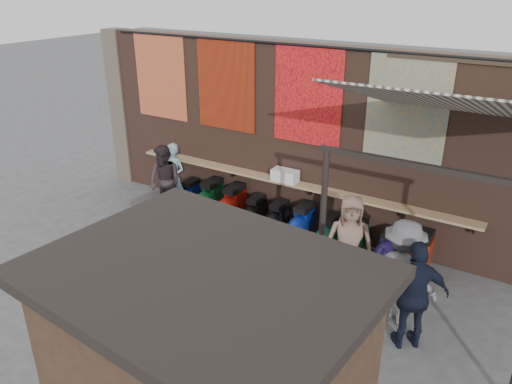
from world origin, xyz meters
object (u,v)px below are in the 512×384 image
diner_left (174,178)px  diner_right (165,182)px  scooter_stool_4 (278,219)px  shopper_tan (349,241)px  scooter_stool_5 (302,223)px  scooter_stool_6 (329,233)px  scooter_stool_7 (357,240)px  shopper_grey (401,273)px  shopper_navy (414,296)px  scooter_stool_8 (387,247)px  scooter_stool_3 (255,212)px  scooter_stool_1 (210,198)px  scooter_stool_0 (190,194)px  scooter_stool_2 (233,204)px  scooter_stool_9 (420,255)px  shelf_box (285,176)px

diner_left → diner_right: size_ratio=0.97×
scooter_stool_4 → shopper_tan: bearing=-26.2°
scooter_stool_5 → scooter_stool_6: bearing=-5.6°
scooter_stool_7 → shopper_grey: (1.32, -1.60, 0.55)m
scooter_stool_4 → shopper_tan: shopper_tan is taller
scooter_stool_7 → shopper_navy: size_ratio=0.42×
scooter_stool_8 → scooter_stool_5: bearing=-179.4°
scooter_stool_3 → scooter_stool_5: scooter_stool_5 is taller
scooter_stool_7 → scooter_stool_8: bearing=5.3°
diner_left → shopper_grey: (5.84, -1.37, 0.08)m
scooter_stool_1 → diner_left: size_ratio=0.53×
diner_left → scooter_stool_0: bearing=51.2°
diner_right → shopper_grey: size_ratio=0.94×
scooter_stool_0 → scooter_stool_2: size_ratio=0.82×
scooter_stool_1 → shopper_tan: bearing=-14.9°
scooter_stool_8 → scooter_stool_9: (0.65, -0.08, 0.07)m
scooter_stool_1 → scooter_stool_9: 4.91m
scooter_stool_6 → shopper_navy: shopper_navy is taller
scooter_stool_8 → scooter_stool_1: bearing=-179.5°
scooter_stool_3 → shopper_grey: shopper_grey is taller
shelf_box → shopper_grey: 3.70m
shopper_navy → diner_right: bearing=-50.3°
shelf_box → scooter_stool_1: size_ratio=0.65×
scooter_stool_3 → shopper_tan: (2.62, -1.03, 0.52)m
scooter_stool_2 → shopper_navy: shopper_navy is taller
scooter_stool_1 → scooter_stool_3: (1.23, -0.00, -0.06)m
diner_left → shopper_tan: 4.79m
scooter_stool_6 → diner_right: 3.96m
scooter_stool_3 → diner_right: 2.21m
diner_left → shopper_tan: shopper_tan is taller
scooter_stool_3 → scooter_stool_8: (3.03, 0.04, -0.01)m
scooter_stool_7 → shopper_navy: 2.73m
scooter_stool_3 → scooter_stool_0: bearing=179.0°
scooter_stool_4 → diner_right: bearing=-168.0°
shopper_navy → shopper_grey: 0.61m
scooter_stool_0 → shopper_tan: bearing=-13.2°
scooter_stool_2 → scooter_stool_6: size_ratio=1.15×
diner_left → shopper_navy: shopper_navy is taller
diner_left → shopper_tan: size_ratio=0.95×
shelf_box → shopper_tan: bearing=-33.1°
shopper_tan → scooter_stool_5: bearing=120.3°
scooter_stool_0 → shopper_grey: shopper_grey is taller
scooter_stool_8 → diner_left: bearing=-176.8°
diner_right → shopper_navy: shopper_navy is taller
scooter_stool_3 → scooter_stool_4: (0.60, -0.04, 0.01)m
scooter_stool_1 → scooter_stool_8: bearing=0.5°
scooter_stool_3 → shopper_navy: shopper_navy is taller
scooter_stool_2 → scooter_stool_5: scooter_stool_2 is taller
scooter_stool_6 → scooter_stool_2: bearing=179.1°
scooter_stool_8 → shopper_tan: 1.26m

